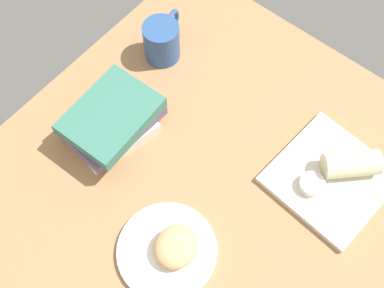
{
  "coord_description": "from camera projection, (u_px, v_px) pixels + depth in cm",
  "views": [
    {
      "loc": [
        -28.72,
        -25.64,
        105.62
      ],
      "look_at": [
        9.3,
        5.77,
        7.0
      ],
      "focal_mm": 45.51,
      "sensor_mm": 36.0,
      "label": 1
    }
  ],
  "objects": [
    {
      "name": "dining_table",
      "position": [
        185.0,
        197.0,
        1.1
      ],
      "size": [
        110.0,
        90.0,
        4.0
      ],
      "primitive_type": "cube",
      "color": "#9E754C",
      "rests_on": "ground"
    },
    {
      "name": "round_plate",
      "position": [
        167.0,
        251.0,
        1.02
      ],
      "size": [
        21.01,
        21.01,
        1.4
      ],
      "primitive_type": "cylinder",
      "color": "white",
      "rests_on": "dining_table"
    },
    {
      "name": "scone_pastry",
      "position": [
        176.0,
        247.0,
        0.99
      ],
      "size": [
        9.77,
        9.02,
        4.59
      ],
      "primitive_type": "ellipsoid",
      "rotation": [
        0.0,
        0.0,
        0.02
      ],
      "color": "tan",
      "rests_on": "round_plate"
    },
    {
      "name": "square_plate",
      "position": [
        330.0,
        178.0,
        1.09
      ],
      "size": [
        25.53,
        25.53,
        1.6
      ],
      "primitive_type": "cube",
      "rotation": [
        0.0,
        0.0,
        -0.08
      ],
      "color": "silver",
      "rests_on": "dining_table"
    },
    {
      "name": "sauce_cup",
      "position": [
        312.0,
        184.0,
        1.06
      ],
      "size": [
        5.55,
        5.55,
        2.2
      ],
      "color": "silver",
      "rests_on": "square_plate"
    },
    {
      "name": "breakfast_wrap",
      "position": [
        351.0,
        164.0,
        1.06
      ],
      "size": [
        12.71,
        12.71,
        5.77
      ],
      "primitive_type": "cylinder",
      "rotation": [
        1.57,
        0.0,
        3.93
      ],
      "color": "beige",
      "rests_on": "square_plate"
    },
    {
      "name": "book_stack",
      "position": [
        111.0,
        121.0,
        1.11
      ],
      "size": [
        22.4,
        17.62,
        9.73
      ],
      "color": "silver",
      "rests_on": "dining_table"
    },
    {
      "name": "coffee_mug",
      "position": [
        162.0,
        40.0,
        1.21
      ],
      "size": [
        14.24,
        9.05,
        10.4
      ],
      "color": "#2D518C",
      "rests_on": "dining_table"
    }
  ]
}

